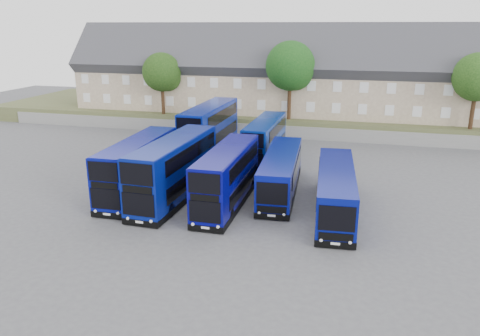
{
  "coord_description": "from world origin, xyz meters",
  "views": [
    {
      "loc": [
        10.29,
        -29.66,
        12.86
      ],
      "look_at": [
        1.54,
        3.98,
        2.2
      ],
      "focal_mm": 35.0,
      "sensor_mm": 36.0,
      "label": 1
    }
  ],
  "objects_px": {
    "dd_front_left": "(138,168)",
    "tree_east": "(479,79)",
    "tree_mid": "(292,68)",
    "dd_front_mid": "(174,170)",
    "coach_east_a": "(281,174)",
    "tree_west": "(163,74)"
  },
  "relations": [
    {
      "from": "dd_front_left",
      "to": "tree_mid",
      "type": "distance_m",
      "value": 25.54
    },
    {
      "from": "dd_front_mid",
      "to": "dd_front_left",
      "type": "bearing_deg",
      "value": 177.12
    },
    {
      "from": "dd_front_left",
      "to": "tree_west",
      "type": "distance_m",
      "value": 24.61
    },
    {
      "from": "tree_west",
      "to": "tree_east",
      "type": "bearing_deg",
      "value": 0.0
    },
    {
      "from": "dd_front_mid",
      "to": "tree_east",
      "type": "distance_m",
      "value": 34.63
    },
    {
      "from": "dd_front_left",
      "to": "tree_east",
      "type": "height_order",
      "value": "tree_east"
    },
    {
      "from": "dd_front_left",
      "to": "tree_east",
      "type": "bearing_deg",
      "value": 37.19
    },
    {
      "from": "dd_front_mid",
      "to": "tree_mid",
      "type": "distance_m",
      "value": 24.91
    },
    {
      "from": "tree_west",
      "to": "tree_east",
      "type": "distance_m",
      "value": 36.0
    },
    {
      "from": "dd_front_left",
      "to": "dd_front_mid",
      "type": "relative_size",
      "value": 0.93
    },
    {
      "from": "tree_west",
      "to": "tree_mid",
      "type": "distance_m",
      "value": 16.04
    },
    {
      "from": "dd_front_mid",
      "to": "coach_east_a",
      "type": "bearing_deg",
      "value": 25.69
    },
    {
      "from": "dd_front_left",
      "to": "coach_east_a",
      "type": "xyz_separation_m",
      "value": [
        10.79,
        3.06,
        -0.54
      ]
    },
    {
      "from": "coach_east_a",
      "to": "tree_east",
      "type": "relative_size",
      "value": 1.45
    },
    {
      "from": "dd_front_left",
      "to": "dd_front_mid",
      "type": "xyz_separation_m",
      "value": [
        3.14,
        -0.28,
        0.15
      ]
    },
    {
      "from": "tree_west",
      "to": "tree_mid",
      "type": "xyz_separation_m",
      "value": [
        16.0,
        0.5,
        1.02
      ]
    },
    {
      "from": "dd_front_left",
      "to": "tree_east",
      "type": "xyz_separation_m",
      "value": [
        28.39,
        22.87,
        5.28
      ]
    },
    {
      "from": "coach_east_a",
      "to": "tree_west",
      "type": "distance_m",
      "value": 27.59
    },
    {
      "from": "tree_mid",
      "to": "dd_front_left",
      "type": "bearing_deg",
      "value": -109.75
    },
    {
      "from": "coach_east_a",
      "to": "tree_west",
      "type": "relative_size",
      "value": 1.55
    },
    {
      "from": "dd_front_left",
      "to": "dd_front_mid",
      "type": "distance_m",
      "value": 3.16
    },
    {
      "from": "coach_east_a",
      "to": "tree_east",
      "type": "bearing_deg",
      "value": 44.57
    }
  ]
}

